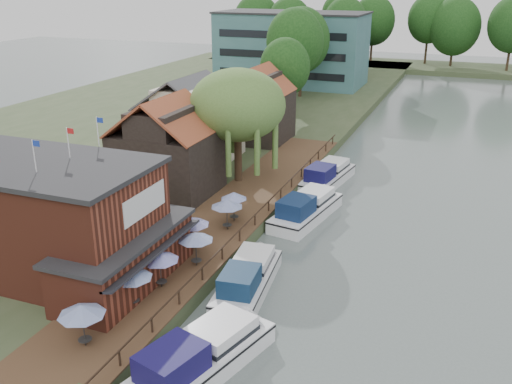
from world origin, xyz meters
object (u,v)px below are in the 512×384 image
(umbrella_2, at_px, (161,269))
(cruiser_3, at_px, (327,173))
(cottage_c, at_px, (258,104))
(cruiser_1, at_px, (247,274))
(pub, at_px, (61,219))
(umbrella_4, at_px, (192,233))
(umbrella_6, at_px, (234,207))
(umbrella_0, at_px, (83,326))
(umbrella_1, at_px, (133,288))
(umbrella_5, at_px, (227,215))
(willow, at_px, (238,127))
(cruiser_0, at_px, (200,352))
(cottage_b, at_px, (190,118))
(cruiser_2, at_px, (306,205))
(cottage_a, at_px, (167,146))
(hotel_block, at_px, (292,48))
(umbrella_3, at_px, (196,249))

(umbrella_2, height_order, cruiser_3, umbrella_2)
(cottage_c, distance_m, cruiser_3, 14.66)
(cruiser_1, bearing_deg, pub, -168.40)
(umbrella_4, relative_size, umbrella_6, 1.04)
(umbrella_0, xyz_separation_m, umbrella_1, (0.25, 4.15, 0.00))
(umbrella_5, bearing_deg, pub, -126.48)
(willow, relative_size, cruiser_0, 1.01)
(cottage_b, xyz_separation_m, cruiser_2, (15.29, -9.02, -4.03))
(cottage_c, distance_m, umbrella_1, 36.80)
(cottage_b, relative_size, umbrella_1, 3.99)
(pub, distance_m, cruiser_0, 13.33)
(cruiser_0, xyz_separation_m, cruiser_1, (-0.87, 8.42, -0.11))
(cruiser_1, bearing_deg, umbrella_5, 117.91)
(cottage_a, height_order, willow, willow)
(umbrella_0, distance_m, cruiser_2, 22.87)
(hotel_block, relative_size, cruiser_1, 2.67)
(cruiser_1, bearing_deg, cruiser_2, 82.59)
(hotel_block, bearing_deg, umbrella_3, -77.07)
(umbrella_2, bearing_deg, cottage_c, 101.33)
(willow, height_order, umbrella_3, willow)
(cottage_a, height_order, umbrella_5, cottage_a)
(hotel_block, distance_m, umbrella_2, 72.35)
(cottage_c, height_order, cruiser_0, cottage_c)
(cottage_b, xyz_separation_m, umbrella_3, (11.48, -21.40, -2.96))
(cruiser_3, bearing_deg, umbrella_0, -90.78)
(hotel_block, height_order, umbrella_6, hotel_block)
(willow, relative_size, cruiser_2, 1.04)
(cottage_a, distance_m, umbrella_3, 14.51)
(umbrella_0, xyz_separation_m, cruiser_2, (5.18, 22.25, -1.07))
(cottage_a, relative_size, umbrella_4, 3.49)
(cottage_a, xyz_separation_m, umbrella_4, (7.11, -9.31, -2.96))
(willow, xyz_separation_m, umbrella_1, (2.86, -22.12, -3.93))
(pub, xyz_separation_m, umbrella_1, (6.36, -2.12, -2.36))
(cottage_a, relative_size, umbrella_0, 3.52)
(cruiser_1, bearing_deg, cottage_c, 103.58)
(pub, bearing_deg, willow, 80.07)
(hotel_block, height_order, umbrella_4, hotel_block)
(willow, distance_m, umbrella_4, 15.06)
(willow, relative_size, umbrella_4, 4.23)
(umbrella_3, height_order, cruiser_0, umbrella_3)
(umbrella_3, bearing_deg, cruiser_2, 72.90)
(cottage_b, xyz_separation_m, willow, (7.50, -5.00, 0.96))
(pub, height_order, cottage_c, cottage_c)
(cottage_c, relative_size, cruiser_2, 0.85)
(cruiser_0, bearing_deg, umbrella_4, 134.85)
(cottage_b, relative_size, cottage_c, 1.13)
(umbrella_0, distance_m, umbrella_6, 17.47)
(cruiser_1, bearing_deg, hotel_block, 99.35)
(umbrella_6, bearing_deg, umbrella_0, -92.54)
(umbrella_0, bearing_deg, hotel_block, 100.35)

